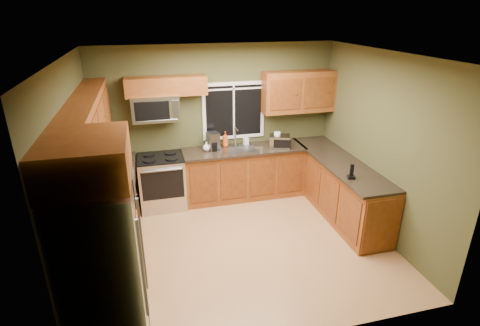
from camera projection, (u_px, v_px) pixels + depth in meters
name	position (u px, v px, depth m)	size (l,w,h in m)	color
floor	(243.00, 244.00, 5.54)	(4.20, 4.20, 0.00)	#AF7B4C
ceiling	(243.00, 56.00, 4.51)	(4.20, 4.20, 0.00)	white
back_wall	(217.00, 123.00, 6.64)	(4.20, 4.20, 0.00)	#434525
front_wall	(293.00, 230.00, 3.41)	(4.20, 4.20, 0.00)	#434525
left_wall	(76.00, 175.00, 4.54)	(3.60, 3.60, 0.00)	#434525
right_wall	(381.00, 146.00, 5.50)	(3.60, 3.60, 0.00)	#434525
window	(234.00, 111.00, 6.61)	(1.12, 0.03, 1.02)	white
base_cabinets_left	(114.00, 217.00, 5.38)	(0.60, 2.65, 0.90)	brown
countertop_left	(111.00, 187.00, 5.21)	(0.65, 2.65, 0.04)	black
base_cabinets_back	(244.00, 173.00, 6.81)	(2.17, 0.60, 0.90)	brown
countertop_back	(244.00, 150.00, 6.60)	(2.17, 0.65, 0.04)	black
base_cabinets_peninsula	(338.00, 187.00, 6.26)	(0.60, 2.52, 0.90)	brown
countertop_peninsula	(340.00, 161.00, 6.09)	(0.65, 2.50, 0.04)	black
upper_cabinets_left	(88.00, 123.00, 4.81)	(0.33, 2.65, 0.72)	brown
upper_cabinets_back_left	(166.00, 86.00, 6.02)	(1.30, 0.33, 0.30)	brown
upper_cabinets_back_right	(299.00, 92.00, 6.62)	(1.30, 0.33, 0.72)	brown
upper_cabinet_over_fridge	(85.00, 159.00, 3.20)	(0.72, 0.90, 0.38)	brown
refrigerator	(104.00, 267.00, 3.63)	(0.74, 0.90, 1.80)	#B7B7BC
range	(162.00, 181.00, 6.44)	(0.76, 0.69, 0.94)	#B7B7BC
microwave	(155.00, 108.00, 6.08)	(0.76, 0.41, 0.42)	#B7B7BC
sink	(238.00, 148.00, 6.58)	(0.60, 0.42, 0.36)	slate
toaster_oven	(280.00, 141.00, 6.61)	(0.42, 0.37, 0.22)	#B7B7BC
coffee_maker	(213.00, 142.00, 6.49)	(0.22, 0.27, 0.30)	slate
kettle	(216.00, 141.00, 6.60)	(0.18, 0.18, 0.25)	#B7B7BC
paper_towel_roll	(277.00, 139.00, 6.67)	(0.13, 0.13, 0.29)	white
soap_bottle_a	(225.00, 139.00, 6.67)	(0.10, 0.10, 0.27)	#CE4B13
soap_bottle_b	(246.00, 140.00, 6.77)	(0.08, 0.08, 0.18)	white
soap_bottle_c	(206.00, 146.00, 6.46)	(0.13, 0.13, 0.16)	white
cordless_phone	(351.00, 174.00, 5.41)	(0.12, 0.12, 0.22)	black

